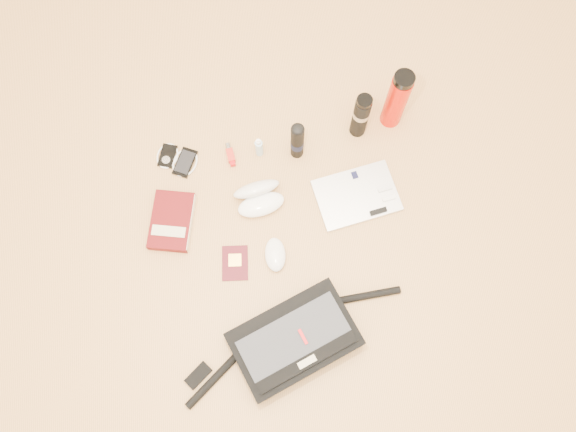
{
  "coord_description": "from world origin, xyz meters",
  "views": [
    {
      "loc": [
        -0.03,
        -0.47,
        1.92
      ],
      "look_at": [
        0.03,
        0.13,
        0.06
      ],
      "focal_mm": 35.0,
      "sensor_mm": 36.0,
      "label": 1
    }
  ],
  "objects": [
    {
      "name": "sunglasses_case",
      "position": [
        -0.07,
        0.22,
        0.03
      ],
      "size": [
        0.2,
        0.18,
        0.1
      ],
      "rotation": [
        0.0,
        0.0,
        0.21
      ],
      "color": "white",
      "rests_on": "ground"
    },
    {
      "name": "ipod",
      "position": [
        -0.39,
        0.43,
        0.01
      ],
      "size": [
        0.1,
        0.1,
        0.01
      ],
      "rotation": [
        0.0,
        0.0,
        -0.29
      ],
      "color": "black",
      "rests_on": "ground"
    },
    {
      "name": "book",
      "position": [
        -0.38,
        0.16,
        0.02
      ],
      "size": [
        0.18,
        0.24,
        0.04
      ],
      "rotation": [
        0.0,
        0.0,
        -0.19
      ],
      "color": "#4F0A0C",
      "rests_on": "ground"
    },
    {
      "name": "inhaler",
      "position": [
        -0.16,
        0.4,
        0.01
      ],
      "size": [
        0.03,
        0.09,
        0.02
      ],
      "rotation": [
        0.0,
        0.0,
        0.16
      ],
      "color": "red",
      "rests_on": "ground"
    },
    {
      "name": "ground",
      "position": [
        0.0,
        0.0,
        0.0
      ],
      "size": [
        4.0,
        4.0,
        0.0
      ],
      "primitive_type": "plane",
      "color": "tan",
      "rests_on": "ground"
    },
    {
      "name": "spray_bottle",
      "position": [
        -0.05,
        0.41,
        0.05
      ],
      "size": [
        0.03,
        0.03,
        0.11
      ],
      "rotation": [
        0.0,
        0.0,
        -0.22
      ],
      "color": "#AAD4EE",
      "rests_on": "ground"
    },
    {
      "name": "thermos_red",
      "position": [
        0.46,
        0.5,
        0.15
      ],
      "size": [
        0.08,
        0.08,
        0.29
      ],
      "rotation": [
        0.0,
        0.0,
        0.04
      ],
      "color": "red",
      "rests_on": "ground"
    },
    {
      "name": "thermos_black",
      "position": [
        0.32,
        0.46,
        0.12
      ],
      "size": [
        0.07,
        0.07,
        0.23
      ],
      "rotation": [
        0.0,
        0.0,
        0.09
      ],
      "color": "black",
      "rests_on": "ground"
    },
    {
      "name": "messenger_bag",
      "position": [
        0.01,
        -0.3,
        0.05
      ],
      "size": [
        0.75,
        0.37,
        0.11
      ],
      "rotation": [
        0.0,
        0.0,
        0.39
      ],
      "color": "black",
      "rests_on": "ground"
    },
    {
      "name": "passport",
      "position": [
        -0.17,
        -0.01,
        0.0
      ],
      "size": [
        0.1,
        0.13,
        0.01
      ],
      "rotation": [
        0.0,
        0.0,
        -0.06
      ],
      "color": "#480D15",
      "rests_on": "ground"
    },
    {
      "name": "laptop",
      "position": [
        0.29,
        0.2,
        0.01
      ],
      "size": [
        0.32,
        0.25,
        0.03
      ],
      "rotation": [
        0.0,
        0.0,
        0.2
      ],
      "color": "silver",
      "rests_on": "ground"
    },
    {
      "name": "phone",
      "position": [
        -0.33,
        0.39,
        0.01
      ],
      "size": [
        0.12,
        0.13,
        0.01
      ],
      "rotation": [
        0.0,
        0.0,
        -0.43
      ],
      "color": "black",
      "rests_on": "ground"
    },
    {
      "name": "aerosol_can",
      "position": [
        0.09,
        0.39,
        0.1
      ],
      "size": [
        0.06,
        0.06,
        0.21
      ],
      "rotation": [
        0.0,
        0.0,
        0.36
      ],
      "color": "black",
      "rests_on": "ground"
    },
    {
      "name": "mouse",
      "position": [
        -0.03,
        0.01,
        0.02
      ],
      "size": [
        0.07,
        0.12,
        0.04
      ],
      "rotation": [
        0.0,
        0.0,
        -0.01
      ],
      "color": "white",
      "rests_on": "ground"
    }
  ]
}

